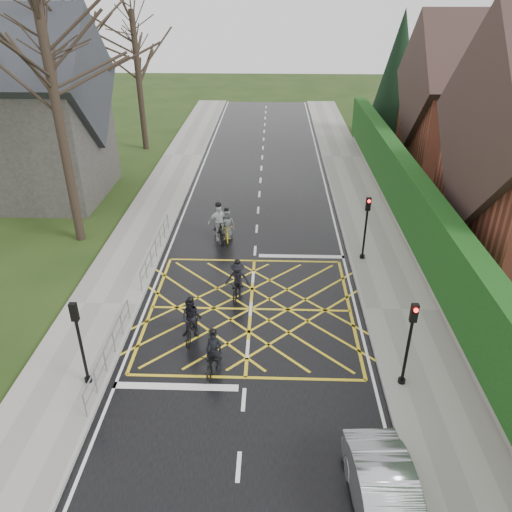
# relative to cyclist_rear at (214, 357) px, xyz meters

# --- Properties ---
(ground) EXTENTS (120.00, 120.00, 0.00)m
(ground) POSITION_rel_cyclist_rear_xyz_m (1.07, 3.63, -0.54)
(ground) COLOR black
(ground) RESTS_ON ground
(road) EXTENTS (9.00, 80.00, 0.01)m
(road) POSITION_rel_cyclist_rear_xyz_m (1.07, 3.63, -0.53)
(road) COLOR black
(road) RESTS_ON ground
(sidewalk_right) EXTENTS (3.00, 80.00, 0.15)m
(sidewalk_right) POSITION_rel_cyclist_rear_xyz_m (7.07, 3.63, -0.46)
(sidewalk_right) COLOR gray
(sidewalk_right) RESTS_ON ground
(sidewalk_left) EXTENTS (3.00, 80.00, 0.15)m
(sidewalk_left) POSITION_rel_cyclist_rear_xyz_m (-4.93, 3.63, -0.46)
(sidewalk_left) COLOR gray
(sidewalk_left) RESTS_ON ground
(stone_wall) EXTENTS (0.50, 38.00, 0.70)m
(stone_wall) POSITION_rel_cyclist_rear_xyz_m (8.82, 9.63, -0.19)
(stone_wall) COLOR slate
(stone_wall) RESTS_ON ground
(hedge) EXTENTS (0.90, 38.00, 2.80)m
(hedge) POSITION_rel_cyclist_rear_xyz_m (8.82, 9.63, 1.56)
(hedge) COLOR #0E340F
(hedge) RESTS_ON stone_wall
(house_far) EXTENTS (9.80, 8.80, 10.30)m
(house_far) POSITION_rel_cyclist_rear_xyz_m (15.83, 21.63, 3.82)
(house_far) COLOR brown
(house_far) RESTS_ON ground
(conifer) EXTENTS (4.60, 4.60, 10.00)m
(conifer) POSITION_rel_cyclist_rear_xyz_m (11.82, 29.63, 4.45)
(conifer) COLOR black
(conifer) RESTS_ON ground
(church) EXTENTS (8.80, 7.80, 11.00)m
(church) POSITION_rel_cyclist_rear_xyz_m (-12.46, 15.63, 4.39)
(church) COLOR #2D2B28
(church) RESTS_ON ground
(tree_near) EXTENTS (9.24, 9.24, 11.44)m
(tree_near) POSITION_rel_cyclist_rear_xyz_m (-7.93, 9.63, 7.37)
(tree_near) COLOR black
(tree_near) RESTS_ON ground
(tree_mid) EXTENTS (10.08, 10.08, 12.48)m
(tree_mid) POSITION_rel_cyclist_rear_xyz_m (-8.93, 17.63, 8.09)
(tree_mid) COLOR black
(tree_mid) RESTS_ON ground
(tree_far) EXTENTS (8.40, 8.40, 10.40)m
(tree_far) POSITION_rel_cyclist_rear_xyz_m (-8.23, 25.63, 6.65)
(tree_far) COLOR black
(tree_far) RESTS_ON ground
(railing_south) EXTENTS (0.05, 5.04, 1.03)m
(railing_south) POSITION_rel_cyclist_rear_xyz_m (-3.58, 0.13, 0.24)
(railing_south) COLOR slate
(railing_south) RESTS_ON ground
(railing_north) EXTENTS (0.05, 6.04, 1.03)m
(railing_north) POSITION_rel_cyclist_rear_xyz_m (-3.58, 7.63, 0.25)
(railing_north) COLOR slate
(railing_north) RESTS_ON ground
(traffic_light_ne) EXTENTS (0.24, 0.31, 3.21)m
(traffic_light_ne) POSITION_rel_cyclist_rear_xyz_m (6.17, 7.82, 1.12)
(traffic_light_ne) COLOR black
(traffic_light_ne) RESTS_ON ground
(traffic_light_se) EXTENTS (0.24, 0.31, 3.21)m
(traffic_light_se) POSITION_rel_cyclist_rear_xyz_m (6.17, -0.58, 1.12)
(traffic_light_se) COLOR black
(traffic_light_se) RESTS_ON ground
(traffic_light_sw) EXTENTS (0.24, 0.31, 3.21)m
(traffic_light_sw) POSITION_rel_cyclist_rear_xyz_m (-4.03, -0.87, 1.12)
(traffic_light_sw) COLOR black
(traffic_light_sw) RESTS_ON ground
(cyclist_rear) EXTENTS (0.85, 1.78, 1.66)m
(cyclist_rear) POSITION_rel_cyclist_rear_xyz_m (0.00, 0.00, 0.00)
(cyclist_rear) COLOR black
(cyclist_rear) RESTS_ON ground
(cyclist_back) EXTENTS (0.83, 1.78, 1.75)m
(cyclist_back) POSITION_rel_cyclist_rear_xyz_m (-1.00, 1.75, 0.12)
(cyclist_back) COLOR black
(cyclist_back) RESTS_ON ground
(cyclist_mid) EXTENTS (1.09, 1.85, 1.75)m
(cyclist_mid) POSITION_rel_cyclist_rear_xyz_m (0.49, 4.56, 0.10)
(cyclist_mid) COLOR black
(cyclist_mid) RESTS_ON ground
(cyclist_front) EXTENTS (1.22, 2.15, 2.08)m
(cyclist_front) POSITION_rel_cyclist_rear_xyz_m (-0.80, 9.75, 0.23)
(cyclist_front) COLOR black
(cyclist_front) RESTS_ON ground
(cyclist_lead) EXTENTS (0.85, 1.82, 1.70)m
(cyclist_lead) POSITION_rel_cyclist_rear_xyz_m (-0.41, 9.93, 0.05)
(cyclist_lead) COLOR gold
(cyclist_lead) RESTS_ON ground
(car) EXTENTS (1.72, 4.20, 1.35)m
(car) POSITION_rel_cyclist_rear_xyz_m (4.73, -5.28, 0.14)
(car) COLOR #AFB0B6
(car) RESTS_ON ground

